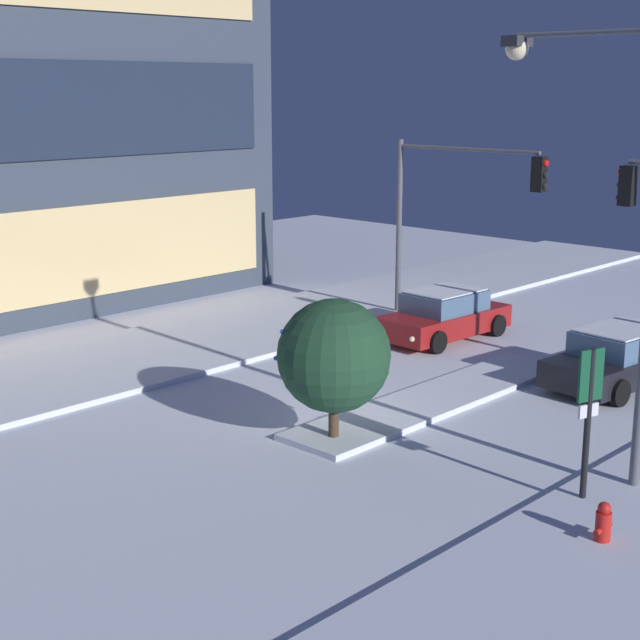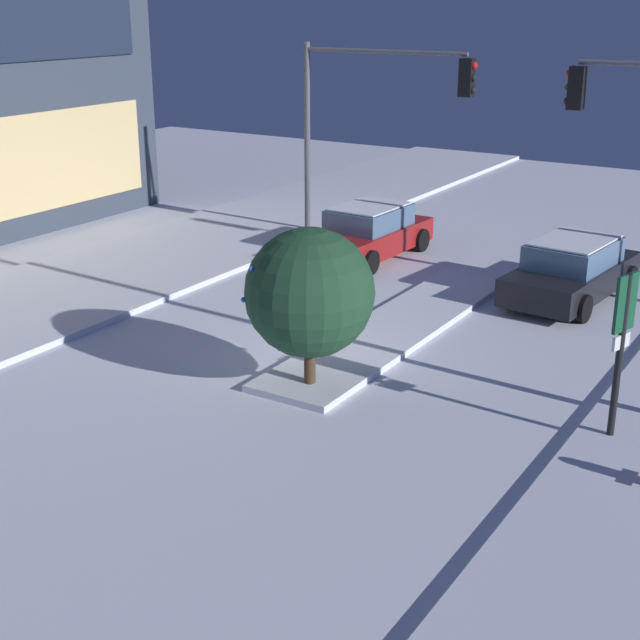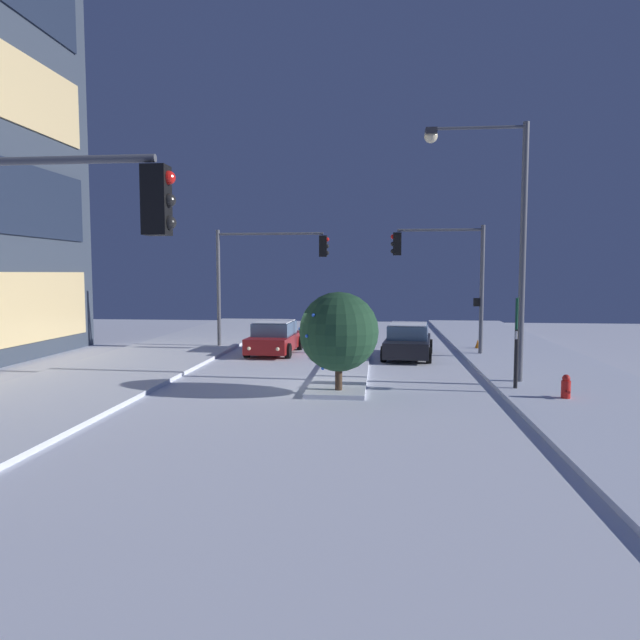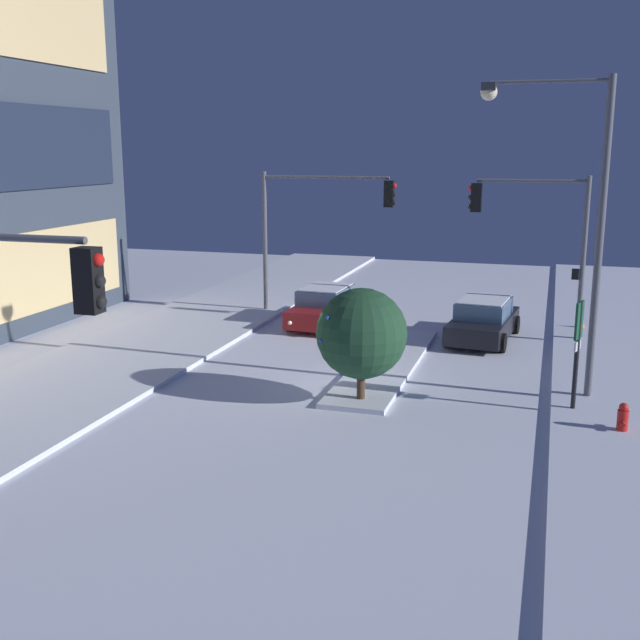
% 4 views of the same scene
% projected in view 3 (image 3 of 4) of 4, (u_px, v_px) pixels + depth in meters
% --- Properties ---
extents(ground, '(52.00, 52.00, 0.00)m').
position_uv_depth(ground, '(326.00, 389.00, 18.33)').
color(ground, silver).
extents(curb_strip_near, '(52.00, 5.20, 0.14)m').
position_uv_depth(curb_strip_near, '(586.00, 393.00, 17.51)').
color(curb_strip_near, silver).
rests_on(curb_strip_near, ground).
extents(curb_strip_far, '(52.00, 5.20, 0.14)m').
position_uv_depth(curb_strip_far, '(88.00, 382.00, 19.14)').
color(curb_strip_far, silver).
rests_on(curb_strip_far, ground).
extents(median_strip, '(9.00, 1.80, 0.14)m').
position_uv_depth(median_strip, '(343.00, 372.00, 21.26)').
color(median_strip, silver).
rests_on(median_strip, ground).
extents(car_near, '(4.66, 2.41, 1.49)m').
position_uv_depth(car_near, '(408.00, 341.00, 25.21)').
color(car_near, black).
rests_on(car_near, ground).
extents(car_far, '(4.47, 2.19, 1.49)m').
position_uv_depth(car_far, '(275.00, 338.00, 26.48)').
color(car_far, maroon).
rests_on(car_far, ground).
extents(traffic_light_corner_far_right, '(0.32, 5.48, 5.74)m').
position_uv_depth(traffic_light_corner_far_right, '(264.00, 264.00, 27.76)').
color(traffic_light_corner_far_right, '#565960').
rests_on(traffic_light_corner_far_right, ground).
extents(traffic_light_corner_near_right, '(0.32, 4.08, 5.76)m').
position_uv_depth(traffic_light_corner_near_right, '(446.00, 267.00, 25.45)').
color(traffic_light_corner_near_right, '#565960').
rests_on(traffic_light_corner_near_right, ground).
extents(street_lamp_arched, '(0.56, 3.30, 8.45)m').
position_uv_depth(street_lamp_arched, '(497.00, 217.00, 18.65)').
color(street_lamp_arched, '#565960').
rests_on(street_lamp_arched, ground).
extents(fire_hydrant, '(0.48, 0.26, 0.82)m').
position_uv_depth(fire_hydrant, '(566.00, 389.00, 16.40)').
color(fire_hydrant, red).
rests_on(fire_hydrant, ground).
extents(parking_info_sign, '(0.54, 0.22, 2.92)m').
position_uv_depth(parking_info_sign, '(517.00, 332.00, 17.70)').
color(parking_info_sign, black).
rests_on(parking_info_sign, ground).
extents(decorated_tree_median, '(2.40, 2.45, 3.12)m').
position_uv_depth(decorated_tree_median, '(339.00, 332.00, 17.44)').
color(decorated_tree_median, '#473323').
rests_on(decorated_tree_median, ground).
extents(construction_cone, '(0.36, 0.36, 0.55)m').
position_uv_depth(construction_cone, '(478.00, 345.00, 27.34)').
color(construction_cone, orange).
rests_on(construction_cone, ground).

